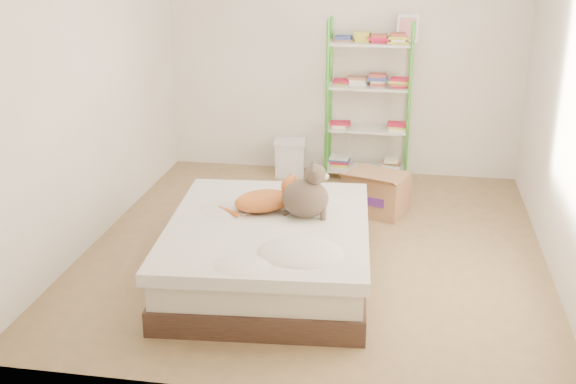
% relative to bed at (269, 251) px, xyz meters
% --- Properties ---
extents(room, '(3.81, 4.21, 2.61)m').
position_rel_bed_xyz_m(room, '(0.27, 0.66, 1.06)').
color(room, '#A6834F').
rests_on(room, ground).
extents(bed, '(1.65, 1.99, 0.48)m').
position_rel_bed_xyz_m(bed, '(0.00, 0.00, 0.00)').
color(bed, '#483127').
rests_on(bed, ground).
extents(orange_cat, '(0.62, 0.51, 0.22)m').
position_rel_bed_xyz_m(orange_cat, '(-0.08, 0.21, 0.35)').
color(orange_cat, orange).
rests_on(orange_cat, bed).
extents(grey_cat, '(0.41, 0.35, 0.43)m').
position_rel_bed_xyz_m(grey_cat, '(0.26, 0.16, 0.46)').
color(grey_cat, brown).
rests_on(grey_cat, bed).
extents(shelf_unit, '(0.91, 0.36, 1.74)m').
position_rel_bed_xyz_m(shelf_unit, '(0.58, 2.54, 0.66)').
color(shelf_unit, green).
rests_on(shelf_unit, ground).
extents(cardboard_box, '(0.66, 0.67, 0.44)m').
position_rel_bed_xyz_m(cardboard_box, '(0.74, 1.56, -0.05)').
color(cardboard_box, '#B18249').
rests_on(cardboard_box, ground).
extents(white_bin, '(0.36, 0.33, 0.39)m').
position_rel_bed_xyz_m(white_bin, '(-0.26, 2.51, -0.04)').
color(white_bin, silver).
rests_on(white_bin, ground).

